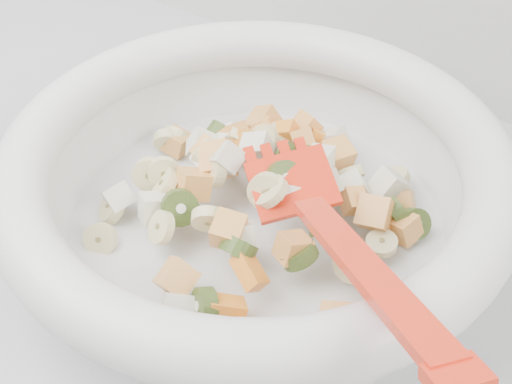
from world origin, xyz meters
The scene contains 1 object.
mixing_bowl centered at (0.01, 1.46, 0.96)m, with size 0.39×0.37×0.14m.
Camera 1 is at (0.21, 1.17, 1.27)m, focal length 45.00 mm.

